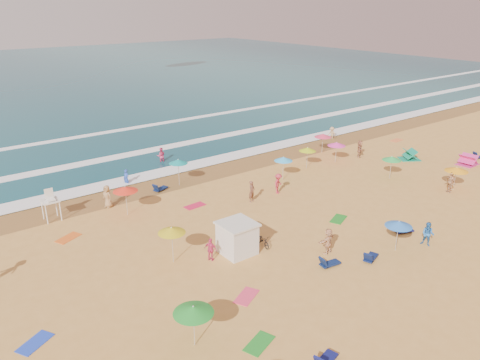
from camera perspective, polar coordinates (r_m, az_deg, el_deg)
ground at (r=32.89m, az=2.18°, el=-6.55°), size 220.00×220.00×0.00m
wet_sand at (r=42.43m, az=-8.55°, el=-0.26°), size 220.00×220.00×0.00m
surf_foam at (r=49.93m, az=-13.50°, el=2.76°), size 200.00×18.70×0.05m
cabana at (r=30.08m, az=-0.34°, el=-7.18°), size 2.00×2.00×2.00m
cabana_roof at (r=29.59m, az=-0.34°, el=-5.37°), size 2.20×2.20×0.12m
bicycle at (r=31.20m, az=2.81°, el=-7.35°), size 0.79×1.61×0.81m
lifeguard_stand at (r=37.11m, az=-22.05°, el=-3.06°), size 1.20×1.20×2.10m
beach_umbrellas at (r=31.87m, az=3.73°, el=-3.47°), size 45.06×26.48×0.77m
loungers at (r=34.58m, az=14.47°, el=-5.50°), size 47.07×23.68×0.34m
towels at (r=31.69m, az=5.71°, el=-7.75°), size 53.58×21.31×0.03m
popup_tents at (r=51.25m, az=23.05°, el=2.70°), size 5.43×6.55×1.20m
beachgoers at (r=35.55m, az=-2.00°, el=-2.90°), size 50.40×27.06×2.08m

